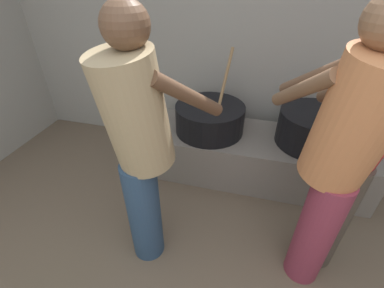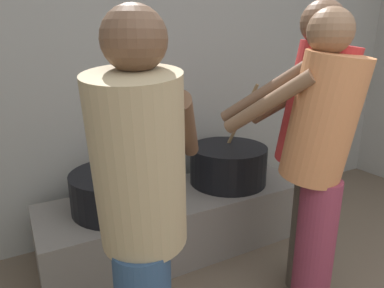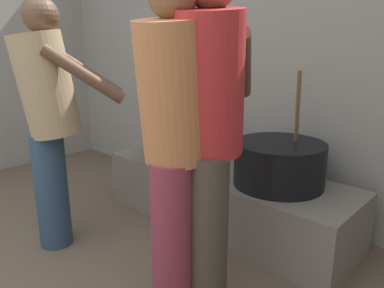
{
  "view_description": "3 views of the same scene",
  "coord_description": "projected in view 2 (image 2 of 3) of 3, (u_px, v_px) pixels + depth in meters",
  "views": [
    {
      "loc": [
        -0.1,
        0.2,
        1.61
      ],
      "look_at": [
        -0.39,
        1.3,
        0.83
      ],
      "focal_mm": 24.6,
      "sensor_mm": 36.0,
      "label": 1
    },
    {
      "loc": [
        -0.99,
        0.2,
        1.4
      ],
      "look_at": [
        -0.11,
        1.82,
        0.85
      ],
      "focal_mm": 32.14,
      "sensor_mm": 36.0,
      "label": 2
    },
    {
      "loc": [
        1.45,
        0.2,
        1.26
      ],
      "look_at": [
        -0.05,
        1.81,
        0.66
      ],
      "focal_mm": 34.44,
      "sensor_mm": 36.0,
      "label": 3
    }
  ],
  "objects": [
    {
      "name": "cooking_pot_secondary",
      "position": [
        228.0,
        164.0,
        2.51
      ],
      "size": [
        0.56,
        0.56,
        0.73
      ],
      "color": "black",
      "rests_on": "hearth_ledge"
    },
    {
      "name": "cooking_pot_main",
      "position": [
        119.0,
        190.0,
        2.12
      ],
      "size": [
        0.58,
        0.58,
        0.69
      ],
      "color": "black",
      "rests_on": "hearth_ledge"
    },
    {
      "name": "cook_in_red_shirt",
      "position": [
        312.0,
        137.0,
        1.82
      ],
      "size": [
        0.63,
        0.73,
        1.6
      ],
      "color": "#4C4238",
      "rests_on": "ground_plane"
    },
    {
      "name": "cook_in_orange_shirt",
      "position": [
        319.0,
        152.0,
        1.67
      ],
      "size": [
        0.55,
        0.72,
        1.55
      ],
      "color": "#8C3347",
      "rests_on": "ground_plane"
    },
    {
      "name": "cook_in_tan_shirt",
      "position": [
        141.0,
        210.0,
        1.16
      ],
      "size": [
        0.61,
        0.71,
        1.51
      ],
      "color": "navy",
      "rests_on": "ground_plane"
    },
    {
      "name": "hearth_ledge",
      "position": [
        179.0,
        220.0,
        2.4
      ],
      "size": [
        1.84,
        0.6,
        0.41
      ],
      "primitive_type": "cube",
      "color": "slate",
      "rests_on": "ground_plane"
    },
    {
      "name": "block_enclosure_rear",
      "position": [
        152.0,
        70.0,
        2.58
      ],
      "size": [
        5.31,
        0.2,
        2.39
      ],
      "primitive_type": "cube",
      "color": "#9E998E",
      "rests_on": "ground_plane"
    }
  ]
}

